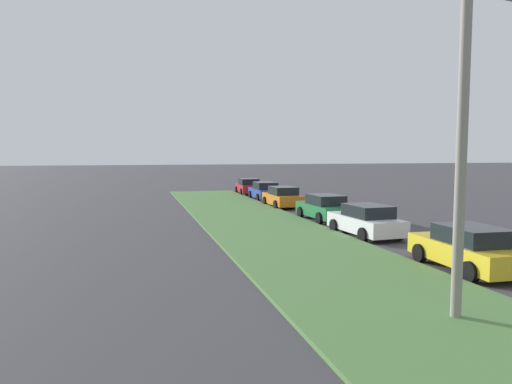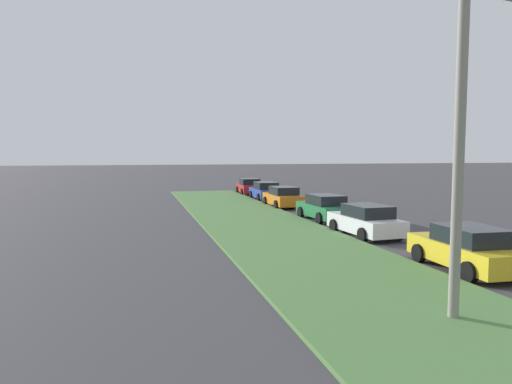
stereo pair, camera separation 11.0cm
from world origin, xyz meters
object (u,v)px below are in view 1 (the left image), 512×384
(parked_car_orange, at_px, (283,197))
(parked_car_yellow, at_px, (469,249))
(parked_car_green, at_px, (324,208))
(parked_car_white, at_px, (366,221))
(streetlight, at_px, (474,128))
(parked_car_blue, at_px, (265,191))
(parked_car_red, at_px, (248,186))

(parked_car_orange, bearing_deg, parked_car_yellow, -179.15)
(parked_car_green, relative_size, parked_car_orange, 1.01)
(parked_car_white, height_order, streetlight, streetlight)
(parked_car_white, distance_m, parked_car_orange, 12.03)
(parked_car_orange, distance_m, streetlight, 22.91)
(parked_car_blue, bearing_deg, parked_car_orange, 178.68)
(parked_car_blue, height_order, parked_car_red, same)
(parked_car_green, bearing_deg, parked_car_yellow, 177.97)
(parked_car_yellow, xyz_separation_m, parked_car_white, (6.57, 0.22, 0.00))
(parked_car_yellow, bearing_deg, parked_car_red, 2.66)
(parked_car_blue, bearing_deg, parked_car_green, -178.48)
(parked_car_green, relative_size, streetlight, 0.58)
(parked_car_white, bearing_deg, parked_car_green, -4.95)
(parked_car_yellow, distance_m, parked_car_green, 11.87)
(parked_car_orange, bearing_deg, parked_car_green, -177.33)
(parked_car_orange, height_order, parked_car_blue, same)
(parked_car_yellow, relative_size, parked_car_red, 1.00)
(parked_car_blue, distance_m, parked_car_red, 5.52)
(parked_car_red, bearing_deg, parked_car_white, -177.08)
(parked_car_yellow, xyz_separation_m, parked_car_orange, (18.60, 0.38, 0.00))
(parked_car_orange, xyz_separation_m, parked_car_blue, (5.34, -0.20, 0.00))
(parked_car_yellow, relative_size, parked_car_green, 1.00)
(parked_car_yellow, height_order, parked_car_white, same)
(parked_car_yellow, bearing_deg, parked_car_orange, 3.39)
(parked_car_white, distance_m, parked_car_green, 5.31)
(parked_car_orange, distance_m, parked_car_red, 10.86)
(parked_car_red, height_order, streetlight, streetlight)
(parked_car_green, bearing_deg, parked_car_orange, 0.83)
(parked_car_blue, height_order, streetlight, streetlight)
(parked_car_white, height_order, parked_car_orange, same)
(parked_car_yellow, height_order, parked_car_orange, same)
(parked_car_white, relative_size, parked_car_orange, 1.02)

